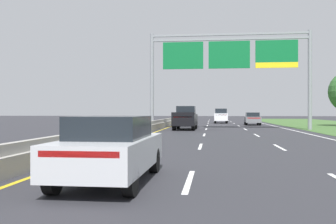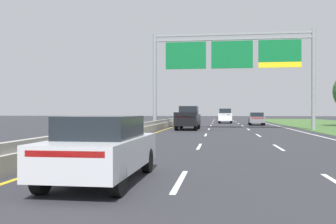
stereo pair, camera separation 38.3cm
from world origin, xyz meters
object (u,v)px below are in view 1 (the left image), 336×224
(overhead_sign_gantry, at_px, (229,60))
(car_white_centre_lane_suv, at_px, (221,116))
(car_grey_right_lane_sedan, at_px, (252,118))
(car_silver_left_lane_sedan, at_px, (111,148))
(pickup_truck_black, at_px, (185,118))

(overhead_sign_gantry, xyz_separation_m, car_white_centre_lane_suv, (-0.29, 19.55, -5.46))
(overhead_sign_gantry, bearing_deg, car_grey_right_lane_sedan, 74.27)
(overhead_sign_gantry, relative_size, car_grey_right_lane_sedan, 3.39)
(overhead_sign_gantry, distance_m, car_grey_right_lane_sedan, 13.96)
(car_silver_left_lane_sedan, height_order, car_white_centre_lane_suv, car_white_centre_lane_suv)
(car_grey_right_lane_sedan, bearing_deg, pickup_truck_black, 151.40)
(car_white_centre_lane_suv, bearing_deg, overhead_sign_gantry, -178.30)
(overhead_sign_gantry, distance_m, car_silver_left_lane_sedan, 27.71)
(car_silver_left_lane_sedan, xyz_separation_m, car_grey_right_lane_sedan, (7.44, 39.06, 0.00))
(car_silver_left_lane_sedan, xyz_separation_m, car_white_centre_lane_suv, (3.69, 46.36, 0.28))
(pickup_truck_black, distance_m, car_grey_right_lane_sedan, 14.95)
(car_grey_right_lane_sedan, bearing_deg, car_silver_left_lane_sedan, 170.80)
(overhead_sign_gantry, distance_m, pickup_truck_black, 6.86)
(overhead_sign_gantry, height_order, car_grey_right_lane_sedan, overhead_sign_gantry)
(overhead_sign_gantry, bearing_deg, pickup_truck_black, -170.64)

